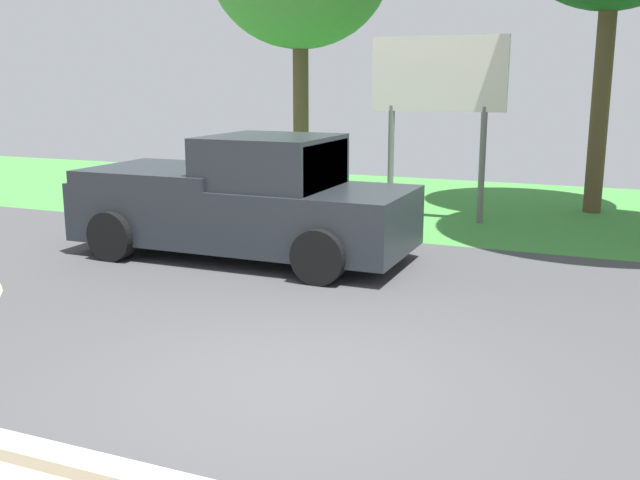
# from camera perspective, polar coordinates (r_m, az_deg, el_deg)

# --- Properties ---
(ground_plane) EXTENTS (40.00, 22.00, 0.20)m
(ground_plane) POSITION_cam_1_polar(r_m,az_deg,el_deg) (9.37, 5.17, -4.53)
(ground_plane) COLOR #424244
(pickup_truck) EXTENTS (5.20, 2.28, 1.88)m
(pickup_truck) POSITION_cam_1_polar(r_m,az_deg,el_deg) (11.16, -6.00, 3.07)
(pickup_truck) COLOR #23282D
(pickup_truck) RESTS_ON ground_plane
(roadside_billboard) EXTENTS (2.60, 0.12, 3.50)m
(roadside_billboard) POSITION_cam_1_polar(r_m,az_deg,el_deg) (14.16, 9.29, 11.80)
(roadside_billboard) COLOR slate
(roadside_billboard) RESTS_ON ground_plane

